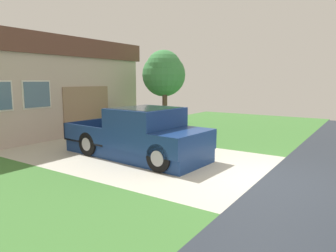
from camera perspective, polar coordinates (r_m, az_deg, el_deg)
pickup_truck at (r=9.90m, az=-4.55°, el=-1.83°), size 2.36×5.13×1.65m
person_with_hat at (r=10.67m, az=2.00°, el=-0.25°), size 0.42×0.40×1.61m
handbag at (r=10.66m, az=2.55°, el=-4.45°), size 0.37×0.19×0.40m
house_with_garage at (r=16.14m, az=-26.04°, el=6.68°), size 10.75×5.94×4.40m
front_yard_tree at (r=16.06m, az=-0.80°, el=9.94°), size 2.25×2.25×4.06m
wheeled_trash_bin at (r=15.25m, az=-8.70°, el=1.25°), size 0.60×0.72×1.11m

